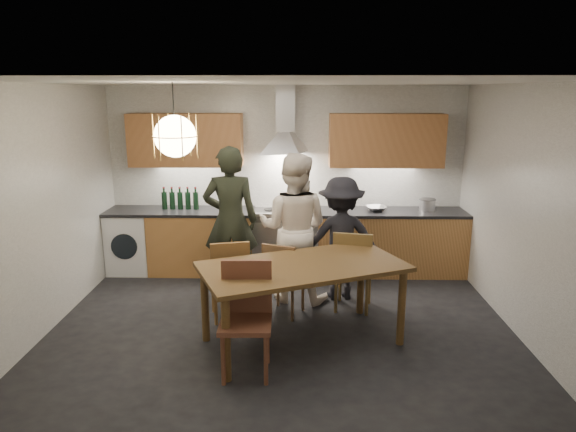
{
  "coord_description": "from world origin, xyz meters",
  "views": [
    {
      "loc": [
        0.17,
        -5.0,
        2.52
      ],
      "look_at": [
        0.07,
        0.4,
        1.2
      ],
      "focal_mm": 32.0,
      "sensor_mm": 36.0,
      "label": 1
    }
  ],
  "objects_px": {
    "person_mid": "(293,228)",
    "stock_pot": "(427,205)",
    "mixing_bowl": "(376,209)",
    "chair_front": "(246,310)",
    "dining_table": "(303,274)",
    "wine_bottles": "(180,198)",
    "person_right": "(341,239)",
    "person_left": "(230,220)",
    "chair_back_left": "(230,275)"
  },
  "relations": [
    {
      "from": "person_mid",
      "to": "stock_pot",
      "type": "bearing_deg",
      "value": -138.49
    },
    {
      "from": "mixing_bowl",
      "to": "stock_pot",
      "type": "bearing_deg",
      "value": 4.47
    },
    {
      "from": "chair_front",
      "to": "stock_pot",
      "type": "distance_m",
      "value": 3.53
    },
    {
      "from": "dining_table",
      "to": "wine_bottles",
      "type": "relative_size",
      "value": 4.3
    },
    {
      "from": "dining_table",
      "to": "mixing_bowl",
      "type": "relative_size",
      "value": 7.9
    },
    {
      "from": "chair_front",
      "to": "person_right",
      "type": "height_order",
      "value": "person_right"
    },
    {
      "from": "chair_front",
      "to": "wine_bottles",
      "type": "distance_m",
      "value": 2.98
    },
    {
      "from": "dining_table",
      "to": "person_right",
      "type": "distance_m",
      "value": 1.3
    },
    {
      "from": "person_left",
      "to": "wine_bottles",
      "type": "height_order",
      "value": "person_left"
    },
    {
      "from": "chair_back_left",
      "to": "wine_bottles",
      "type": "relative_size",
      "value": 1.82
    },
    {
      "from": "person_left",
      "to": "stock_pot",
      "type": "height_order",
      "value": "person_left"
    },
    {
      "from": "wine_bottles",
      "to": "person_right",
      "type": "bearing_deg",
      "value": -23.77
    },
    {
      "from": "dining_table",
      "to": "chair_front",
      "type": "height_order",
      "value": "chair_front"
    },
    {
      "from": "person_left",
      "to": "person_right",
      "type": "xyz_separation_m",
      "value": [
        1.37,
        -0.18,
        -0.18
      ]
    },
    {
      "from": "chair_back_left",
      "to": "wine_bottles",
      "type": "xyz_separation_m",
      "value": [
        -0.9,
        1.66,
        0.52
      ]
    },
    {
      "from": "person_mid",
      "to": "stock_pot",
      "type": "distance_m",
      "value": 2.12
    },
    {
      "from": "person_mid",
      "to": "mixing_bowl",
      "type": "bearing_deg",
      "value": -126.95
    },
    {
      "from": "wine_bottles",
      "to": "person_left",
      "type": "bearing_deg",
      "value": -43.89
    },
    {
      "from": "dining_table",
      "to": "person_right",
      "type": "bearing_deg",
      "value": 45.55
    },
    {
      "from": "chair_back_left",
      "to": "person_right",
      "type": "height_order",
      "value": "person_right"
    },
    {
      "from": "person_mid",
      "to": "mixing_bowl",
      "type": "distance_m",
      "value": 1.49
    },
    {
      "from": "dining_table",
      "to": "chair_back_left",
      "type": "relative_size",
      "value": 2.36
    },
    {
      "from": "dining_table",
      "to": "person_mid",
      "type": "relative_size",
      "value": 1.23
    },
    {
      "from": "dining_table",
      "to": "person_left",
      "type": "xyz_separation_m",
      "value": [
        -0.9,
        1.39,
        0.19
      ]
    },
    {
      "from": "chair_back_left",
      "to": "stock_pot",
      "type": "height_order",
      "value": "stock_pot"
    },
    {
      "from": "chair_back_left",
      "to": "person_right",
      "type": "xyz_separation_m",
      "value": [
        1.28,
        0.7,
        0.22
      ]
    },
    {
      "from": "chair_back_left",
      "to": "chair_front",
      "type": "height_order",
      "value": "chair_front"
    },
    {
      "from": "chair_front",
      "to": "person_left",
      "type": "bearing_deg",
      "value": 100.09
    },
    {
      "from": "chair_back_left",
      "to": "stock_pot",
      "type": "bearing_deg",
      "value": -160.87
    },
    {
      "from": "dining_table",
      "to": "chair_back_left",
      "type": "height_order",
      "value": "chair_back_left"
    },
    {
      "from": "dining_table",
      "to": "wine_bottles",
      "type": "distance_m",
      "value": 2.78
    },
    {
      "from": "person_left",
      "to": "chair_back_left",
      "type": "bearing_deg",
      "value": 93.44
    },
    {
      "from": "chair_front",
      "to": "person_right",
      "type": "xyz_separation_m",
      "value": [
        0.99,
        1.73,
        0.18
      ]
    },
    {
      "from": "person_mid",
      "to": "wine_bottles",
      "type": "height_order",
      "value": "person_mid"
    },
    {
      "from": "dining_table",
      "to": "stock_pot",
      "type": "xyz_separation_m",
      "value": [
        1.75,
        2.16,
        0.23
      ]
    },
    {
      "from": "dining_table",
      "to": "person_mid",
      "type": "bearing_deg",
      "value": 72.17
    },
    {
      "from": "person_right",
      "to": "wine_bottles",
      "type": "relative_size",
      "value": 2.94
    },
    {
      "from": "dining_table",
      "to": "stock_pot",
      "type": "relative_size",
      "value": 10.19
    },
    {
      "from": "chair_back_left",
      "to": "chair_front",
      "type": "distance_m",
      "value": 1.07
    },
    {
      "from": "dining_table",
      "to": "person_mid",
      "type": "xyz_separation_m",
      "value": [
        -0.1,
        1.14,
        0.16
      ]
    },
    {
      "from": "mixing_bowl",
      "to": "wine_bottles",
      "type": "bearing_deg",
      "value": 178.68
    },
    {
      "from": "chair_back_left",
      "to": "person_left",
      "type": "relative_size",
      "value": 0.5
    },
    {
      "from": "chair_front",
      "to": "dining_table",
      "type": "bearing_deg",
      "value": 43.88
    },
    {
      "from": "chair_back_left",
      "to": "dining_table",
      "type": "bearing_deg",
      "value": 133.82
    },
    {
      "from": "person_left",
      "to": "person_mid",
      "type": "height_order",
      "value": "person_left"
    },
    {
      "from": "chair_back_left",
      "to": "stock_pot",
      "type": "relative_size",
      "value": 4.31
    },
    {
      "from": "chair_front",
      "to": "mixing_bowl",
      "type": "bearing_deg",
      "value": 58.33
    },
    {
      "from": "person_right",
      "to": "wine_bottles",
      "type": "bearing_deg",
      "value": -29.78
    },
    {
      "from": "chair_front",
      "to": "stock_pot",
      "type": "xyz_separation_m",
      "value": [
        2.27,
        2.68,
        0.39
      ]
    },
    {
      "from": "person_mid",
      "to": "person_right",
      "type": "height_order",
      "value": "person_mid"
    }
  ]
}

